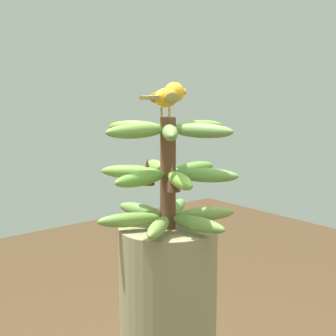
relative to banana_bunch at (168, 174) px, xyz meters
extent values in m
cylinder|color=brown|center=(0.00, 0.00, 0.00)|extent=(0.04, 0.04, 0.26)
ellipsoid|color=olive|center=(-0.09, 0.04, -0.10)|extent=(0.15, 0.09, 0.03)
ellipsoid|color=#659A43|center=(-0.07, -0.06, -0.10)|extent=(0.14, 0.12, 0.03)
ellipsoid|color=olive|center=(0.01, -0.09, -0.10)|extent=(0.05, 0.15, 0.03)
ellipsoid|color=olive|center=(0.08, -0.04, -0.10)|extent=(0.15, 0.09, 0.03)
ellipsoid|color=olive|center=(0.07, 0.06, -0.10)|extent=(0.14, 0.12, 0.03)
ellipsoid|color=olive|center=(-0.01, 0.09, -0.10)|extent=(0.05, 0.15, 0.03)
ellipsoid|color=#669B3B|center=(0.05, -0.07, 0.00)|extent=(0.12, 0.14, 0.03)
ellipsoid|color=#5F9435|center=(0.09, 0.01, 0.00)|extent=(0.15, 0.05, 0.03)
ellipsoid|color=#6D9D3B|center=(0.03, 0.08, 0.00)|extent=(0.09, 0.15, 0.03)
ellipsoid|color=#61923F|center=(-0.05, 0.07, 0.00)|extent=(0.12, 0.14, 0.03)
ellipsoid|color=#629C39|center=(-0.09, -0.01, 0.00)|extent=(0.15, 0.05, 0.03)
ellipsoid|color=#709B42|center=(-0.04, -0.08, 0.00)|extent=(0.09, 0.15, 0.03)
ellipsoid|color=#648B46|center=(-0.03, 0.08, 0.10)|extent=(0.09, 0.15, 0.03)
ellipsoid|color=#60983A|center=(-0.08, 0.01, 0.10)|extent=(0.15, 0.05, 0.03)
ellipsoid|color=#619D40|center=(-0.05, -0.07, 0.10)|extent=(0.11, 0.14, 0.03)
ellipsoid|color=#629635|center=(0.03, -0.08, 0.10)|extent=(0.09, 0.15, 0.03)
ellipsoid|color=olive|center=(0.08, -0.01, 0.10)|extent=(0.15, 0.05, 0.03)
ellipsoid|color=olive|center=(0.05, 0.07, 0.10)|extent=(0.11, 0.14, 0.03)
cone|color=#4C2D1E|center=(0.02, 0.04, 0.00)|extent=(0.04, 0.04, 0.06)
cone|color=brown|center=(0.03, -0.04, 0.00)|extent=(0.04, 0.04, 0.06)
cylinder|color=#C68933|center=(0.00, 0.01, 0.14)|extent=(0.01, 0.01, 0.02)
cylinder|color=#C68933|center=(0.00, -0.02, 0.14)|extent=(0.01, 0.00, 0.02)
ellipsoid|color=orange|center=(0.00, -0.01, 0.17)|extent=(0.09, 0.06, 0.04)
ellipsoid|color=olive|center=(0.00, 0.01, 0.17)|extent=(0.06, 0.03, 0.03)
ellipsoid|color=olive|center=(0.01, -0.02, 0.17)|extent=(0.06, 0.03, 0.03)
cube|color=olive|center=(0.06, 0.02, 0.18)|extent=(0.06, 0.04, 0.01)
sphere|color=orange|center=(-0.04, -0.02, 0.18)|extent=(0.05, 0.05, 0.05)
sphere|color=black|center=(-0.03, -0.04, 0.19)|extent=(0.01, 0.01, 0.01)
cone|color=orange|center=(-0.06, -0.03, 0.18)|extent=(0.03, 0.02, 0.02)
camera|label=1|loc=(0.78, 0.95, 0.22)|focal=58.24mm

